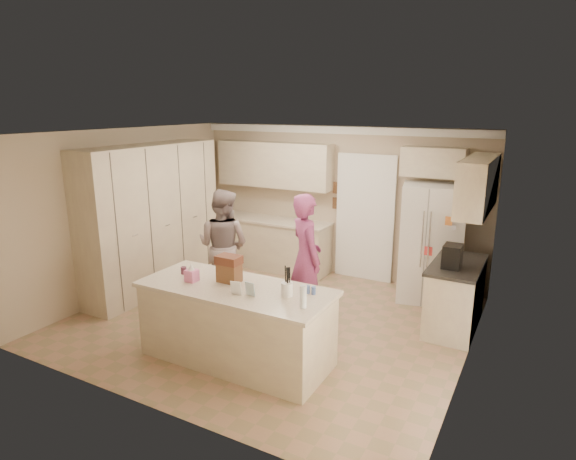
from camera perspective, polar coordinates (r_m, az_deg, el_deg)
The scene contains 41 objects.
floor at distance 6.90m, azimuth -2.16°, elevation -10.73°, with size 5.20×4.60×0.02m, color #9E795F.
ceiling at distance 6.24m, azimuth -2.39°, elevation 11.55°, with size 5.20×4.60×0.02m, color white.
wall_back at distance 8.46m, azimuth 5.77°, elevation 3.37°, with size 5.20×0.02×2.60m, color #BDA98C.
wall_front at distance 4.71m, azimuth -16.88°, elevation -6.48°, with size 5.20×0.02×2.60m, color #BDA98C.
wall_left at distance 8.07m, azimuth -18.41°, elevation 2.12°, with size 0.02×4.60×2.60m, color #BDA98C.
wall_right at distance 5.63m, azimuth 21.25°, elevation -3.40°, with size 0.02×4.60×2.60m, color #BDA98C.
crown_back at distance 8.27m, azimuth 5.86°, elevation 11.70°, with size 5.20×0.08×0.12m, color white.
pantry_bank at distance 8.01m, azimuth -15.78°, elevation 1.32°, with size 0.60×2.60×2.35m, color beige.
back_base_cab at distance 8.90m, azimuth -1.99°, elevation -1.70°, with size 2.20×0.60×0.88m, color beige.
back_countertop at distance 8.78m, azimuth -2.04°, elevation 1.16°, with size 2.24×0.63×0.04m, color beige.
back_upper_cab at distance 8.71m, azimuth -1.65°, elevation 7.75°, with size 2.20×0.35×0.80m, color beige.
doorway_opening at distance 8.30m, azimuth 9.15°, elevation 1.25°, with size 0.90×0.06×2.10m, color black.
doorway_casing at distance 8.27m, azimuth 9.06°, elevation 1.21°, with size 1.02×0.03×2.22m, color white.
wall_frame_upper at distance 8.37m, azimuth 5.84°, elevation 4.98°, with size 0.15×0.02×0.20m, color brown.
wall_frame_lower at distance 8.42m, azimuth 5.79°, elevation 3.17°, with size 0.15×0.02×0.20m, color brown.
refrigerator at distance 7.63m, azimuth 16.54°, elevation -1.53°, with size 0.90×0.70×1.80m, color white.
fridge_seam at distance 7.29m, azimuth 15.93°, elevation -2.23°, with size 0.01×0.02×1.78m, color gray.
fridge_dispenser at distance 7.26m, azimuth 14.37°, elevation -0.13°, with size 0.22×0.03×0.35m, color black.
fridge_handle_l at distance 7.25m, azimuth 15.60°, elevation -1.07°, with size 0.02×0.02×0.85m, color silver.
fridge_handle_r at distance 7.23m, azimuth 16.37°, elevation -1.17°, with size 0.02×0.02×0.85m, color silver.
over_fridge_cab at distance 7.68m, azimuth 16.88°, elevation 7.70°, with size 0.95×0.35×0.45m, color beige.
right_base_cab at distance 6.89m, azimuth 19.18°, elevation -7.56°, with size 0.60×1.20×0.88m, color beige.
right_countertop at distance 6.73m, azimuth 19.42°, elevation -3.91°, with size 0.63×1.24×0.04m, color #2D2B28.
right_upper_cab at distance 6.67m, azimuth 21.62°, elevation 5.03°, with size 0.35×1.50×0.70m, color beige.
coffee_maker at distance 6.50m, azimuth 18.91°, elevation -2.95°, with size 0.22×0.28×0.30m, color black.
island_base at distance 5.78m, azimuth -6.14°, elevation -11.16°, with size 2.20×0.90×0.88m, color beige.
island_top at distance 5.59m, azimuth -6.27°, elevation -6.92°, with size 2.28×0.96×0.05m, color beige.
utensil_crock at distance 5.27m, azimuth -0.12°, elevation -7.02°, with size 0.13×0.13×0.15m, color white.
tissue_box at distance 5.80m, azimuth -11.35°, elevation -5.31°, with size 0.13×0.13×0.14m, color pink.
tissue_plume at distance 5.77m, azimuth -11.40°, elevation -4.28°, with size 0.08×0.08×0.08m, color white.
dollhouse_body at distance 5.70m, azimuth -6.97°, elevation -5.05°, with size 0.26×0.18×0.22m, color brown.
dollhouse_roof at distance 5.65m, azimuth -7.02°, elevation -3.53°, with size 0.28×0.20×0.10m, color #592D1E.
jam_jar at distance 6.07m, azimuth -12.25°, elevation -4.70°, with size 0.07×0.07×0.09m, color #59263F.
greeting_card_a at distance 5.32m, azimuth -6.19°, elevation -6.85°, with size 0.12×0.01×0.16m, color white.
greeting_card_b at distance 5.28m, azimuth -4.53°, elevation -6.98°, with size 0.12×0.01×0.16m, color silver.
water_bottle at distance 4.96m, azimuth 1.82°, elevation -7.90°, with size 0.07×0.07×0.24m, color silver.
shaker_salt at distance 5.35m, azimuth 2.37°, elevation -7.04°, with size 0.05×0.05×0.09m, color #425B9B.
shaker_pepper at distance 5.33m, azimuth 3.05°, elevation -7.17°, with size 0.05×0.05×0.09m, color #425B9B.
teen_boy at distance 7.38m, azimuth -7.69°, elevation -1.85°, with size 0.84×0.66×1.74m, color gray.
teen_girl at distance 6.65m, azimuth 2.15°, elevation -3.31°, with size 0.66×0.43×1.80m, color #B34B93.
fridge_magnets at distance 7.29m, azimuth 15.92°, elevation -2.24°, with size 0.76×0.02×1.44m, color tan, non-canonical shape.
Camera 1 is at (3.20, -5.35, 2.95)m, focal length 30.00 mm.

